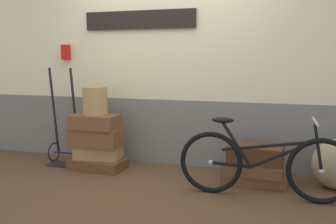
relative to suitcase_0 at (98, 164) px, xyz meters
name	(u,v)px	position (x,y,z in m)	size (l,w,h in m)	color
ground	(149,185)	(0.79, -0.31, -0.09)	(8.79, 5.20, 0.06)	#513823
station_building	(172,61)	(0.80, 0.54, 1.26)	(6.79, 0.74, 2.65)	slate
suitcase_0	(98,164)	(0.00, 0.00, 0.00)	(0.67, 0.39, 0.12)	brown
suitcase_1	(99,152)	(-0.01, 0.05, 0.15)	(0.56, 0.33, 0.17)	#9E754C
suitcase_2	(96,137)	(-0.03, 0.02, 0.34)	(0.64, 0.36, 0.22)	brown
suitcase_3	(95,122)	(-0.03, 0.00, 0.53)	(0.57, 0.35, 0.17)	brown
suitcase_4	(253,177)	(1.88, 0.03, 0.00)	(0.68, 0.40, 0.12)	brown
suitcase_5	(252,168)	(1.88, -0.01, 0.11)	(0.63, 0.37, 0.12)	brown
suitcase_6	(255,154)	(1.90, 0.03, 0.27)	(0.57, 0.35, 0.19)	#4C2D19
wicker_basket	(95,101)	(-0.03, 0.02, 0.79)	(0.30, 0.30, 0.34)	#A8844C
luggage_trolley	(65,140)	(-0.53, 0.10, 0.25)	(0.38, 0.35, 1.25)	black
bicycle	(263,164)	(2.00, -0.40, 0.28)	(1.67, 0.46, 0.80)	black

